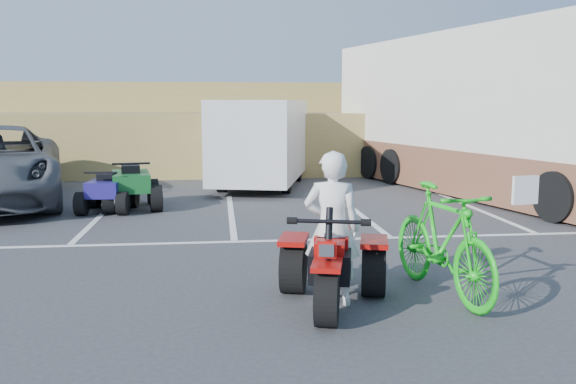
{
  "coord_description": "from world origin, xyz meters",
  "views": [
    {
      "loc": [
        -0.24,
        -7.67,
        2.31
      ],
      "look_at": [
        0.78,
        1.28,
        1.0
      ],
      "focal_mm": 38.0,
      "sensor_mm": 36.0,
      "label": 1
    }
  ],
  "objects": [
    {
      "name": "ground",
      "position": [
        0.0,
        0.0,
        0.0
      ],
      "size": [
        100.0,
        100.0,
        0.0
      ],
      "primitive_type": "plane",
      "color": "#363639",
      "rests_on": "ground"
    },
    {
      "name": "parking_stripes",
      "position": [
        0.87,
        4.07,
        0.0
      ],
      "size": [
        28.0,
        5.16,
        0.01
      ],
      "color": "white",
      "rests_on": "ground"
    },
    {
      "name": "grass_embankment",
      "position": [
        0.0,
        15.48,
        1.42
      ],
      "size": [
        40.0,
        8.5,
        3.1
      ],
      "color": "olive",
      "rests_on": "ground"
    },
    {
      "name": "red_trike_atv",
      "position": [
        1.01,
        -1.05,
        0.0
      ],
      "size": [
        1.68,
        2.0,
        1.13
      ],
      "primitive_type": null,
      "rotation": [
        0.0,
        0.0,
        -0.25
      ],
      "color": "#9F0C09",
      "rests_on": "ground"
    },
    {
      "name": "rider",
      "position": [
        1.04,
        -0.91,
        0.89
      ],
      "size": [
        0.74,
        0.57,
        1.79
      ],
      "primitive_type": "imported",
      "rotation": [
        0.0,
        0.0,
        2.9
      ],
      "color": "white",
      "rests_on": "ground"
    },
    {
      "name": "green_dirt_bike",
      "position": [
        2.41,
        -0.79,
        0.68
      ],
      "size": [
        1.03,
        2.33,
        1.35
      ],
      "primitive_type": "imported",
      "rotation": [
        0.0,
        0.0,
        0.18
      ],
      "color": "#14BF19",
      "rests_on": "ground"
    },
    {
      "name": "cargo_trailer",
      "position": [
        0.96,
        9.32,
        1.3
      ],
      "size": [
        3.2,
        5.47,
        2.39
      ],
      "rotation": [
        0.0,
        0.0,
        -0.24
      ],
      "color": "silver",
      "rests_on": "ground"
    },
    {
      "name": "rv_motorhome",
      "position": [
        6.65,
        7.55,
        1.75
      ],
      "size": [
        5.58,
        11.58,
        4.04
      ],
      "rotation": [
        0.0,
        0.0,
        0.25
      ],
      "color": "silver",
      "rests_on": "ground"
    },
    {
      "name": "quad_atv_blue",
      "position": [
        -2.64,
        5.65,
        0.0
      ],
      "size": [
        1.17,
        1.5,
        0.93
      ],
      "primitive_type": null,
      "rotation": [
        0.0,
        0.0,
        -0.08
      ],
      "color": "navy",
      "rests_on": "ground"
    },
    {
      "name": "quad_atv_green",
      "position": [
        -2.18,
        5.97,
        0.0
      ],
      "size": [
        1.51,
        1.86,
        1.09
      ],
      "primitive_type": null,
      "rotation": [
        0.0,
        0.0,
        0.17
      ],
      "color": "#145A23",
      "rests_on": "ground"
    }
  ]
}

